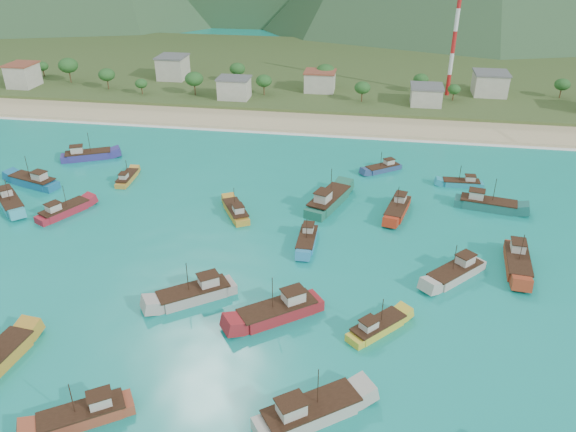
% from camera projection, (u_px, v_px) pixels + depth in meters
% --- Properties ---
extents(ground, '(600.00, 600.00, 0.00)m').
position_uv_depth(ground, '(273.00, 287.00, 87.39)').
color(ground, '#0B8173').
rests_on(ground, ground).
extents(beach, '(400.00, 18.00, 1.20)m').
position_uv_depth(beach, '(325.00, 124.00, 156.13)').
color(beach, beige).
rests_on(beach, ground).
extents(land, '(400.00, 110.00, 2.40)m').
position_uv_depth(land, '(342.00, 71.00, 209.21)').
color(land, '#385123').
rests_on(land, ground).
extents(surf_line, '(400.00, 2.50, 0.08)m').
position_uv_depth(surf_line, '(321.00, 135.00, 147.87)').
color(surf_line, white).
rests_on(surf_line, ground).
extents(village, '(225.53, 28.35, 7.22)m').
position_uv_depth(village, '(354.00, 85.00, 173.90)').
color(village, beige).
rests_on(village, ground).
extents(vegetation, '(277.36, 25.05, 8.42)m').
position_uv_depth(vegetation, '(316.00, 82.00, 175.68)').
color(vegetation, '#235623').
rests_on(vegetation, ground).
extents(radio_tower, '(1.20, 1.20, 38.57)m').
position_uv_depth(radio_tower, '(455.00, 31.00, 166.52)').
color(radio_tower, red).
rests_on(radio_tower, ground).
extents(boat_0, '(12.32, 6.79, 6.98)m').
position_uv_depth(boat_0, '(34.00, 182.00, 119.95)').
color(boat_0, '#156290').
rests_on(boat_0, ground).
extents(boat_1, '(7.60, 10.77, 6.22)m').
position_uv_depth(boat_1, '(64.00, 211.00, 108.31)').
color(boat_1, '#A21E2E').
rests_on(boat_1, ground).
extents(boat_2, '(12.58, 10.56, 7.56)m').
position_uv_depth(boat_2, '(310.00, 413.00, 64.00)').
color(boat_2, '#B3AEA1').
rests_on(boat_2, ground).
extents(boat_3, '(5.57, 11.25, 6.38)m').
position_uv_depth(boat_3, '(397.00, 209.00, 108.87)').
color(boat_3, '#B22C14').
rests_on(boat_3, ground).
extents(boat_4, '(4.70, 12.20, 7.04)m').
position_uv_depth(boat_4, '(517.00, 262.00, 92.00)').
color(boat_4, '#9E361C').
rests_on(boat_4, ground).
extents(boat_5, '(2.87, 9.66, 5.71)m').
position_uv_depth(boat_5, '(307.00, 240.00, 98.74)').
color(boat_5, teal).
rests_on(boat_5, ground).
extents(boat_9, '(10.27, 10.30, 6.64)m').
position_uv_depth(boat_9, '(10.00, 203.00, 111.17)').
color(boat_9, '#31A3B9').
rests_on(boat_9, ground).
extents(boat_12, '(11.95, 8.12, 6.86)m').
position_uv_depth(boat_12, '(87.00, 156.00, 133.06)').
color(boat_12, navy).
rests_on(boat_12, ground).
extents(boat_13, '(8.63, 2.76, 5.06)m').
position_uv_depth(boat_13, '(462.00, 184.00, 119.94)').
color(boat_13, teal).
rests_on(boat_13, ground).
extents(boat_18, '(11.83, 9.91, 7.10)m').
position_uv_depth(boat_18, '(195.00, 294.00, 84.27)').
color(boat_18, '#A79D96').
rests_on(boat_18, ground).
extents(boat_19, '(8.54, 7.26, 5.15)m').
position_uv_depth(boat_19, '(383.00, 169.00, 127.03)').
color(boat_19, navy).
rests_on(boat_19, ground).
extents(boat_20, '(12.42, 5.79, 7.07)m').
position_uv_depth(boat_20, '(487.00, 205.00, 110.40)').
color(boat_20, '#1C635E').
rests_on(boat_20, ground).
extents(boat_21, '(10.22, 10.61, 6.72)m').
position_uv_depth(boat_21, '(456.00, 273.00, 89.36)').
color(boat_21, '#B4ABA2').
rests_on(boat_21, ground).
extents(boat_22, '(10.69, 8.52, 6.33)m').
position_uv_depth(boat_22, '(84.00, 415.00, 63.93)').
color(boat_22, '#974028').
rests_on(boat_22, ground).
extents(boat_23, '(12.46, 10.64, 7.53)m').
position_uv_depth(boat_23, '(279.00, 311.00, 80.42)').
color(boat_23, maroon).
rests_on(boat_23, ground).
extents(boat_25, '(7.36, 9.94, 5.79)m').
position_uv_depth(boat_25, '(236.00, 212.00, 108.22)').
color(boat_25, '#BF8D2A').
rests_on(boat_25, ground).
extents(boat_26, '(8.54, 8.89, 5.62)m').
position_uv_depth(boat_26, '(377.00, 328.00, 77.75)').
color(boat_26, gold).
rests_on(boat_26, ground).
extents(boat_27, '(8.39, 14.22, 8.07)m').
position_uv_depth(boat_27, '(328.00, 201.00, 111.35)').
color(boat_27, '#1D644E').
rests_on(boat_27, ground).
extents(boat_28, '(2.93, 8.56, 4.99)m').
position_uv_depth(boat_28, '(127.00, 179.00, 122.22)').
color(boat_28, '#C18A33').
rests_on(boat_28, ground).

